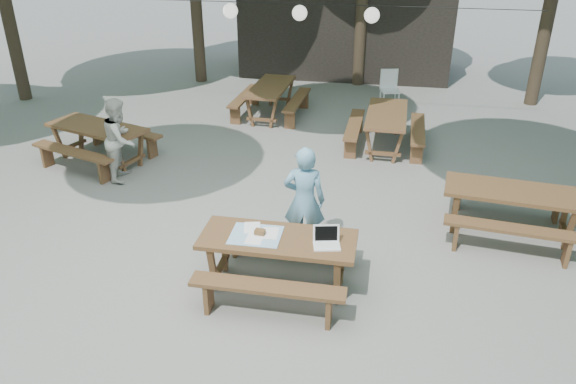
# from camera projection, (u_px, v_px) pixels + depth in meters

# --- Properties ---
(ground) EXTENTS (80.00, 80.00, 0.00)m
(ground) POSITION_uv_depth(u_px,v_px,m) (244.00, 248.00, 8.30)
(ground) COLOR slate
(ground) RESTS_ON ground
(pavilion) EXTENTS (6.00, 3.00, 2.80)m
(pavilion) POSITION_uv_depth(u_px,v_px,m) (347.00, 23.00, 16.79)
(pavilion) COLOR black
(pavilion) RESTS_ON ground
(main_picnic_table) EXTENTS (2.00, 1.58, 0.75)m
(main_picnic_table) POSITION_uv_depth(u_px,v_px,m) (278.00, 261.00, 7.30)
(main_picnic_table) COLOR #4D361B
(main_picnic_table) RESTS_ON ground
(picnic_table_nw) EXTENTS (2.30, 2.09, 0.75)m
(picnic_table_nw) POSITION_uv_depth(u_px,v_px,m) (99.00, 143.00, 10.95)
(picnic_table_nw) COLOR #4D361B
(picnic_table_nw) RESTS_ON ground
(picnic_table_ne) EXTENTS (2.08, 1.79, 0.75)m
(picnic_table_ne) POSITION_uv_depth(u_px,v_px,m) (510.00, 212.00, 8.50)
(picnic_table_ne) COLOR #4D361B
(picnic_table_ne) RESTS_ON ground
(picnic_table_far_w) EXTENTS (1.67, 2.04, 0.75)m
(picnic_table_far_w) POSITION_uv_depth(u_px,v_px,m) (271.00, 100.00, 13.39)
(picnic_table_far_w) COLOR #4D361B
(picnic_table_far_w) RESTS_ON ground
(picnic_table_far_e) EXTENTS (1.61, 2.01, 0.75)m
(picnic_table_far_e) POSITION_uv_depth(u_px,v_px,m) (386.00, 130.00, 11.63)
(picnic_table_far_e) COLOR #4D361B
(picnic_table_far_e) RESTS_ON ground
(woman) EXTENTS (0.61, 0.42, 1.62)m
(woman) POSITION_uv_depth(u_px,v_px,m) (304.00, 201.00, 7.90)
(woman) COLOR #659AB8
(woman) RESTS_ON ground
(second_person) EXTENTS (0.68, 0.82, 1.52)m
(second_person) POSITION_uv_depth(u_px,v_px,m) (120.00, 139.00, 10.14)
(second_person) COLOR beige
(second_person) RESTS_ON ground
(plastic_chair) EXTENTS (0.54, 0.54, 0.90)m
(plastic_chair) POSITION_uv_depth(u_px,v_px,m) (389.00, 96.00, 14.14)
(plastic_chair) COLOR white
(plastic_chair) RESTS_ON ground
(laptop) EXTENTS (0.38, 0.32, 0.24)m
(laptop) POSITION_uv_depth(u_px,v_px,m) (326.00, 240.00, 6.96)
(laptop) COLOR white
(laptop) RESTS_ON main_picnic_table
(tabletop_clutter) EXTENTS (0.66, 0.61, 0.08)m
(tabletop_clutter) POSITION_uv_depth(u_px,v_px,m) (257.00, 234.00, 7.19)
(tabletop_clutter) COLOR #3889C0
(tabletop_clutter) RESTS_ON main_picnic_table
(paper_lanterns) EXTENTS (9.00, 0.34, 0.38)m
(paper_lanterns) POSITION_uv_depth(u_px,v_px,m) (300.00, 13.00, 12.50)
(paper_lanterns) COLOR black
(paper_lanterns) RESTS_ON ground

